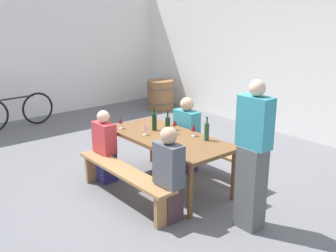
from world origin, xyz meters
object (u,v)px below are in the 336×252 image
object	(u,v)px
wine_bottle_1	(168,125)
wine_glass_1	(194,128)
wine_glass_3	(145,127)
seated_guest_near_0	(105,148)
bench_far	(205,151)
wine_barrel	(161,95)
tasting_table	(168,141)
seated_guest_near_1	(169,177)
wine_bottle_2	(154,121)
standing_host	(253,159)
wine_glass_2	(121,121)
seated_guest_far_0	(186,136)
bench_near	(124,176)
parked_bicycle_0	(15,111)
wine_bottle_0	(207,131)
wine_glass_0	(175,123)

from	to	relation	value
wine_bottle_1	wine_glass_1	bearing A→B (deg)	29.01
wine_glass_3	seated_guest_near_0	world-z (taller)	seated_guest_near_0
bench_far	wine_glass_1	xyz separation A→B (m)	(0.22, -0.47, 0.52)
wine_barrel	tasting_table	bearing A→B (deg)	-37.26
seated_guest_near_1	wine_barrel	xyz separation A→B (m)	(-4.38, 3.37, -0.19)
bench_far	wine_bottle_2	xyz separation A→B (m)	(-0.35, -0.72, 0.53)
seated_guest_near_0	standing_host	world-z (taller)	standing_host
tasting_table	wine_glass_2	world-z (taller)	wine_glass_2
wine_glass_1	seated_guest_far_0	bearing A→B (deg)	146.94
wine_bottle_2	seated_guest_near_1	distance (m)	1.30
bench_near	wine_bottle_2	bearing A→B (deg)	114.22
wine_glass_3	seated_guest_near_0	xyz separation A→B (m)	(-0.47, -0.39, -0.36)
bench_far	parked_bicycle_0	world-z (taller)	parked_bicycle_0
seated_guest_near_1	seated_guest_far_0	size ratio (longest dim) A/B	1.00
wine_bottle_0	seated_guest_far_0	world-z (taller)	seated_guest_far_0
tasting_table	seated_guest_near_1	size ratio (longest dim) A/B	1.66
tasting_table	standing_host	bearing A→B (deg)	0.70
tasting_table	seated_guest_near_1	distance (m)	0.96
parked_bicycle_0	wine_bottle_0	bearing A→B (deg)	-80.95
wine_glass_0	wine_glass_2	bearing A→B (deg)	-135.12
tasting_table	wine_glass_0	distance (m)	0.36
wine_bottle_1	parked_bicycle_0	xyz separation A→B (m)	(-4.15, -0.77, -0.50)
seated_guest_far_0	parked_bicycle_0	distance (m)	4.20
tasting_table	bench_near	xyz separation A→B (m)	(0.00, -0.75, -0.32)
bench_near	wine_glass_2	size ratio (longest dim) A/B	10.90
tasting_table	wine_bottle_2	xyz separation A→B (m)	(-0.35, 0.03, 0.21)
seated_guest_near_1	tasting_table	bearing A→B (deg)	50.77
wine_glass_1	seated_guest_far_0	size ratio (longest dim) A/B	0.15
seated_guest_near_0	parked_bicycle_0	world-z (taller)	seated_guest_near_0
wine_bottle_2	wine_glass_1	world-z (taller)	wine_bottle_2
wine_bottle_0	wine_barrel	distance (m)	4.83
bench_far	wine_bottle_0	size ratio (longest dim) A/B	5.60
wine_bottle_0	wine_barrel	world-z (taller)	wine_bottle_0
bench_near	wine_glass_1	bearing A→B (deg)	77.80
bench_far	wine_glass_1	distance (m)	0.74
bench_near	wine_bottle_0	bearing A→B (deg)	65.86
bench_far	seated_guest_near_1	world-z (taller)	seated_guest_near_1
wine_glass_3	wine_barrel	bearing A→B (deg)	138.62
standing_host	wine_glass_1	bearing A→B (deg)	-11.77
bench_far	seated_guest_far_0	size ratio (longest dim) A/B	1.57
wine_bottle_0	wine_bottle_1	size ratio (longest dim) A/B	1.01
wine_bottle_0	parked_bicycle_0	distance (m)	4.86
wine_barrel	parked_bicycle_0	size ratio (longest dim) A/B	0.43
bench_near	wine_bottle_1	world-z (taller)	wine_bottle_1
wine_glass_0	wine_barrel	bearing A→B (deg)	144.23
parked_bicycle_0	tasting_table	bearing A→B (deg)	-83.50
seated_guest_far_0	wine_bottle_1	bearing A→B (deg)	17.19
bench_far	standing_host	world-z (taller)	standing_host
bench_far	seated_guest_near_0	world-z (taller)	seated_guest_near_0
tasting_table	standing_host	world-z (taller)	standing_host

